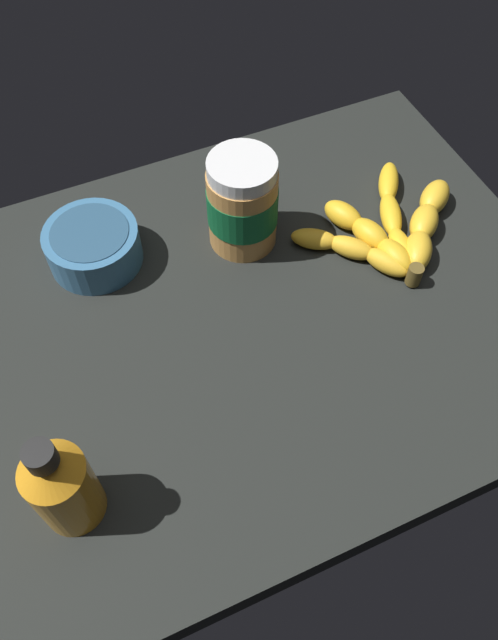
{
  "coord_description": "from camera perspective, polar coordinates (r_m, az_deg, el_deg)",
  "views": [
    {
      "loc": [
        18.54,
        42.14,
        66.99
      ],
      "look_at": [
        1.58,
        3.86,
        4.48
      ],
      "focal_mm": 35.53,
      "sensor_mm": 36.0,
      "label": 1
    }
  ],
  "objects": [
    {
      "name": "ground_plane",
      "position": [
        0.83,
        -0.08,
        -0.27
      ],
      "size": [
        83.37,
        62.53,
        4.89
      ],
      "primitive_type": "cube",
      "color": "black"
    },
    {
      "name": "banana_bunch",
      "position": [
        0.9,
        12.63,
        7.97
      ],
      "size": [
        26.27,
        21.52,
        3.74
      ],
      "color": "gold",
      "rests_on": "ground_plane"
    },
    {
      "name": "peanut_butter_jar",
      "position": [
        0.84,
        -0.6,
        10.45
      ],
      "size": [
        9.43,
        9.43,
        13.78
      ],
      "color": "#BF8442",
      "rests_on": "ground_plane"
    },
    {
      "name": "honey_bottle",
      "position": [
        0.66,
        -16.59,
        -14.04
      ],
      "size": [
        6.53,
        6.53,
        15.14
      ],
      "color": "orange",
      "rests_on": "ground_plane"
    },
    {
      "name": "small_bowl",
      "position": [
        0.87,
        -13.86,
        6.54
      ],
      "size": [
        12.51,
        12.51,
        5.54
      ],
      "color": "teal",
      "rests_on": "ground_plane"
    }
  ]
}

